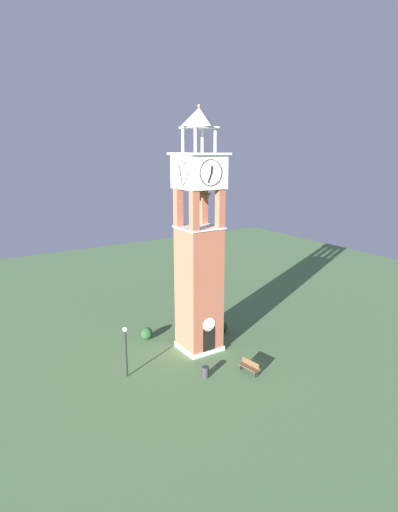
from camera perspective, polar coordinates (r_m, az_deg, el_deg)
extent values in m
plane|color=#517547|center=(35.25, 0.00, -12.27)|extent=(80.00, 80.00, 0.00)
cube|color=#AD5B42|center=(33.34, 0.00, -4.62)|extent=(2.84, 2.84, 9.92)
cube|color=silver|center=(35.17, 0.00, -12.02)|extent=(3.04, 3.04, 0.35)
cube|color=black|center=(33.67, 1.35, -11.43)|extent=(1.10, 0.04, 2.20)
cylinder|color=silver|center=(33.09, 1.37, -9.24)|extent=(1.10, 0.04, 1.10)
cube|color=#AD5B42|center=(30.30, -0.64, 6.04)|extent=(0.56, 0.56, 2.98)
cube|color=#AD5B42|center=(31.56, 2.88, 6.35)|extent=(0.56, 0.56, 2.98)
cube|color=#AD5B42|center=(32.23, -2.82, 6.51)|extent=(0.56, 0.56, 2.98)
cube|color=#AD5B42|center=(33.42, 0.58, 6.80)|extent=(0.56, 0.56, 2.98)
cube|color=silver|center=(32.08, 0.00, 3.90)|extent=(3.00, 3.00, 0.12)
cone|color=brown|center=(32.16, 0.88, 8.13)|extent=(0.57, 0.57, 0.39)
cone|color=brown|center=(32.38, 0.07, 8.18)|extent=(0.46, 0.46, 0.38)
cone|color=brown|center=(32.05, -1.01, 8.11)|extent=(0.37, 0.37, 0.46)
cone|color=brown|center=(31.31, -0.85, 7.97)|extent=(0.40, 0.40, 0.38)
cone|color=brown|center=(31.11, 0.08, 7.93)|extent=(0.38, 0.38, 0.37)
cone|color=brown|center=(31.52, 1.09, 8.01)|extent=(0.60, 0.60, 0.54)
cube|color=silver|center=(31.61, 0.00, 11.31)|extent=(3.08, 3.08, 2.43)
cylinder|color=white|center=(30.31, 1.63, 11.18)|extent=(1.85, 0.05, 1.85)
torus|color=black|center=(30.31, 1.63, 11.18)|extent=(1.87, 0.06, 1.87)
cube|color=black|center=(30.26, 1.73, 11.61)|extent=(0.13, 0.03, 0.47)
cube|color=black|center=(30.20, 1.47, 10.52)|extent=(0.34, 0.03, 0.71)
cylinder|color=white|center=(32.92, -1.50, 11.42)|extent=(1.85, 0.05, 1.85)
torus|color=black|center=(32.92, -1.50, 11.42)|extent=(1.87, 0.06, 1.87)
cube|color=black|center=(32.98, -1.53, 11.82)|extent=(0.13, 0.03, 0.47)
cube|color=black|center=(32.92, -1.77, 10.82)|extent=(0.34, 0.03, 0.71)
cylinder|color=white|center=(30.79, -2.48, 11.22)|extent=(0.05, 1.85, 1.85)
torus|color=black|center=(30.79, -2.48, 11.22)|extent=(0.06, 1.87, 1.87)
cube|color=black|center=(30.76, -2.61, 11.65)|extent=(0.03, 0.13, 0.47)
cube|color=black|center=(30.65, -2.44, 10.57)|extent=(0.03, 0.34, 0.71)
cylinder|color=white|center=(32.48, 2.36, 11.37)|extent=(0.05, 1.85, 1.85)
torus|color=black|center=(32.48, 2.36, 11.37)|extent=(0.06, 1.87, 1.87)
cube|color=black|center=(32.52, 2.43, 11.78)|extent=(0.03, 0.13, 0.47)
cube|color=black|center=(32.41, 2.59, 10.76)|extent=(0.03, 0.34, 0.71)
cube|color=silver|center=(31.57, 0.00, 13.66)|extent=(3.44, 3.44, 0.16)
cylinder|color=silver|center=(30.40, -0.49, 15.39)|extent=(0.22, 0.22, 1.70)
cylinder|color=silver|center=(31.35, 2.22, 15.34)|extent=(0.22, 0.22, 1.70)
cylinder|color=silver|center=(31.85, -2.18, 15.33)|extent=(0.22, 0.22, 1.70)
cylinder|color=silver|center=(32.75, 0.45, 15.30)|extent=(0.22, 0.22, 1.70)
cube|color=silver|center=(31.61, 0.00, 16.99)|extent=(2.13, 2.13, 0.12)
pyramid|color=silver|center=(31.65, 0.00, 18.26)|extent=(2.13, 2.13, 1.28)
sphere|color=#B79338|center=(31.71, 0.00, 19.63)|extent=(0.24, 0.24, 0.24)
cube|color=brown|center=(31.64, 6.74, -14.73)|extent=(0.65, 1.64, 0.06)
cube|color=brown|center=(31.64, 7.00, -14.17)|extent=(0.26, 1.59, 0.44)
cube|color=#2D2D33|center=(31.35, 7.73, -15.57)|extent=(0.40, 0.13, 0.42)
cube|color=#2D2D33|center=(32.19, 5.76, -14.66)|extent=(0.40, 0.13, 0.42)
cylinder|color=black|center=(30.89, -9.80, -12.96)|extent=(0.12, 0.12, 3.43)
sphere|color=silver|center=(30.08, -9.95, -9.74)|extent=(0.36, 0.36, 0.36)
cylinder|color=#2D2D33|center=(30.99, 0.87, -15.40)|extent=(0.52, 0.52, 0.80)
ellipsoid|color=#234C28|center=(37.85, 3.28, -9.58)|extent=(0.80, 0.80, 0.93)
ellipsoid|color=#234C28|center=(36.70, -7.18, -10.42)|extent=(0.88, 0.88, 0.99)
ellipsoid|color=#234C28|center=(36.75, -7.05, -10.33)|extent=(0.94, 0.94, 1.05)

